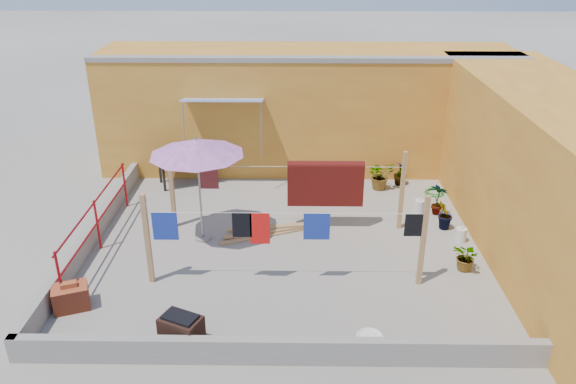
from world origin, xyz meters
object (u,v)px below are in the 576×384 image
object	(u,v)px
patio_umbrella	(197,148)
water_jug_b	(461,235)
water_jug_a	(419,206)
white_basin	(370,337)
plant_back_a	(380,175)
brazier	(182,331)
green_hose	(434,192)
outdoor_table	(186,161)
brick_stack	(71,297)

from	to	relation	value
patio_umbrella	water_jug_b	size ratio (longest dim) A/B	6.50
water_jug_a	white_basin	bearing A→B (deg)	-110.27
patio_umbrella	plant_back_a	size ratio (longest dim) A/B	3.06
brazier	green_hose	world-z (taller)	brazier
patio_umbrella	water_jug_a	world-z (taller)	patio_umbrella
brazier	water_jug_a	size ratio (longest dim) A/B	2.09
plant_back_a	green_hose	bearing A→B (deg)	-12.29
brazier	plant_back_a	bearing A→B (deg)	57.20
white_basin	plant_back_a	size ratio (longest dim) A/B	0.59
outdoor_table	green_hose	xyz separation A→B (m)	(6.35, -0.57, -0.58)
water_jug_b	brick_stack	bearing A→B (deg)	-161.82
brazier	white_basin	distance (m)	3.01
outdoor_table	green_hose	size ratio (longest dim) A/B	3.29
white_basin	plant_back_a	bearing A→B (deg)	80.86
patio_umbrella	water_jug_a	bearing A→B (deg)	15.35
brazier	water_jug_b	world-z (taller)	brazier
water_jug_a	brazier	bearing A→B (deg)	-134.54
plant_back_a	outdoor_table	bearing A→B (deg)	176.87
outdoor_table	white_basin	bearing A→B (deg)	-56.93
outdoor_table	brick_stack	bearing A→B (deg)	-100.89
patio_umbrella	green_hose	world-z (taller)	patio_umbrella
brick_stack	patio_umbrella	bearing A→B (deg)	52.13
patio_umbrella	water_jug_b	world-z (taller)	patio_umbrella
brick_stack	water_jug_b	distance (m)	7.79
outdoor_table	water_jug_a	size ratio (longest dim) A/B	4.51
outdoor_table	water_jug_b	distance (m)	7.05
outdoor_table	brick_stack	world-z (taller)	outdoor_table
green_hose	patio_umbrella	bearing A→B (deg)	-156.25
brazier	patio_umbrella	bearing A→B (deg)	93.25
brazier	water_jug_a	xyz separation A→B (m)	(4.68, 4.76, -0.12)
patio_umbrella	white_basin	distance (m)	4.98
patio_umbrella	brick_stack	size ratio (longest dim) A/B	3.25
green_hose	water_jug_b	bearing A→B (deg)	-90.00
patio_umbrella	outdoor_table	xyz separation A→B (m)	(-0.87, 2.98, -1.46)
water_jug_a	green_hose	bearing A→B (deg)	60.56
patio_umbrella	white_basin	bearing A→B (deg)	-45.54
brick_stack	white_basin	distance (m)	5.16
brazier	green_hose	size ratio (longest dim) A/B	1.53
brazier	water_jug_b	distance (m)	6.28
outdoor_table	water_jug_a	distance (m)	5.99
water_jug_b	plant_back_a	size ratio (longest dim) A/B	0.47
outdoor_table	green_hose	world-z (taller)	outdoor_table
patio_umbrella	brazier	xyz separation A→B (m)	(0.19, -3.42, -1.80)
outdoor_table	water_jug_a	xyz separation A→B (m)	(5.75, -1.64, -0.45)
brazier	white_basin	bearing A→B (deg)	3.35
white_basin	water_jug_b	size ratio (longest dim) A/B	1.24
water_jug_b	plant_back_a	bearing A→B (deg)	116.11
white_basin	patio_umbrella	bearing A→B (deg)	134.46
brick_stack	water_jug_b	xyz separation A→B (m)	(7.40, 2.43, -0.07)
brick_stack	water_jug_a	world-z (taller)	brick_stack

